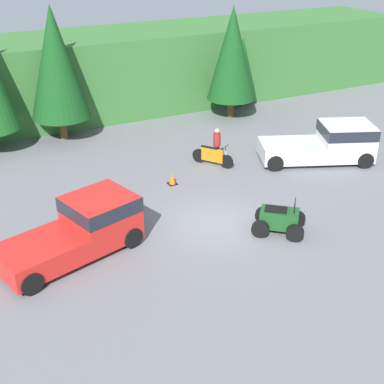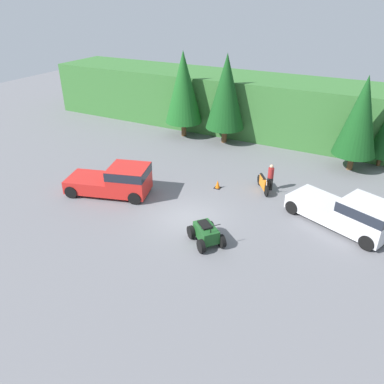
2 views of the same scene
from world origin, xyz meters
The scene contains 11 objects.
ground_plane centered at (0.00, 0.00, 0.00)m, with size 80.00×80.00×0.00m, color slate.
hillside_backdrop centered at (0.00, 16.00, 2.40)m, with size 44.00×6.00×4.81m.
tree_mid_left centered at (-3.00, 12.12, 4.25)m, with size 3.18×3.18×7.22m.
tree_mid_right centered at (7.21, 11.25, 3.91)m, with size 2.93×2.93×6.65m.
tree_right centered at (8.99, 12.95, 2.58)m, with size 1.93×1.93×4.39m.
pickup_truck_red centered at (-5.23, 0.50, 1.01)m, with size 5.55×3.58×1.93m.
pickup_truck_second centered at (8.15, 3.12, 1.01)m, with size 5.94×4.10×1.93m.
dirt_bike centered at (2.69, 5.23, 0.48)m, with size 1.35×1.89×1.14m.
quad_atv centered at (1.93, -1.57, 0.52)m, with size 2.38×2.30×1.30m.
rider_person centered at (3.06, 5.49, 0.97)m, with size 0.51×0.51×1.78m.
traffic_cone centered at (0.00, 4.16, 0.25)m, with size 0.42×0.42×0.55m.
Camera 1 is at (-9.11, -16.14, 10.81)m, focal length 50.00 mm.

